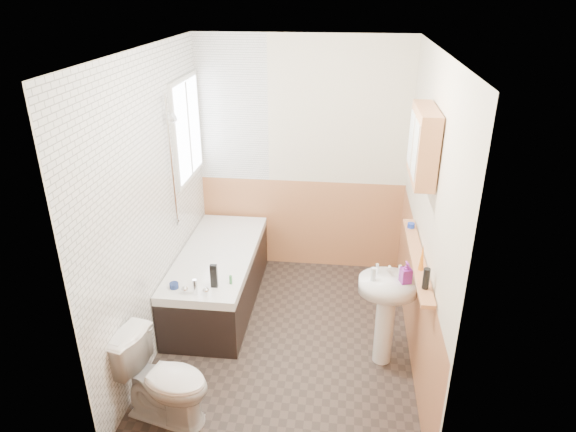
% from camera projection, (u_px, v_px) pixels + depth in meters
% --- Properties ---
extents(floor, '(2.80, 2.80, 0.00)m').
position_uv_depth(floor, '(286.00, 338.00, 4.63)').
color(floor, '#2E2520').
rests_on(floor, ground).
extents(ceiling, '(2.80, 2.80, 0.00)m').
position_uv_depth(ceiling, '(286.00, 50.00, 3.60)').
color(ceiling, white).
rests_on(ceiling, ground).
extents(wall_back, '(2.20, 0.02, 2.50)m').
position_uv_depth(wall_back, '(302.00, 158.00, 5.39)').
color(wall_back, beige).
rests_on(wall_back, ground).
extents(wall_front, '(2.20, 0.02, 2.50)m').
position_uv_depth(wall_front, '(255.00, 315.00, 2.84)').
color(wall_front, beige).
rests_on(wall_front, ground).
extents(wall_left, '(0.02, 2.80, 2.50)m').
position_uv_depth(wall_left, '(153.00, 206.00, 4.23)').
color(wall_left, beige).
rests_on(wall_left, ground).
extents(wall_right, '(0.02, 2.80, 2.50)m').
position_uv_depth(wall_right, '(427.00, 219.00, 4.00)').
color(wall_right, beige).
rests_on(wall_right, ground).
extents(wainscot_right, '(0.01, 2.80, 1.00)m').
position_uv_depth(wainscot_right, '(414.00, 300.00, 4.31)').
color(wainscot_right, tan).
rests_on(wainscot_right, wall_right).
extents(wainscot_front, '(2.20, 0.01, 1.00)m').
position_uv_depth(wainscot_front, '(259.00, 414.00, 3.17)').
color(wainscot_front, tan).
rests_on(wainscot_front, wall_front).
extents(wainscot_back, '(2.20, 0.01, 1.00)m').
position_uv_depth(wainscot_back, '(301.00, 223.00, 5.68)').
color(wainscot_back, tan).
rests_on(wainscot_back, wall_back).
extents(tile_cladding_left, '(0.01, 2.80, 2.50)m').
position_uv_depth(tile_cladding_left, '(155.00, 206.00, 4.23)').
color(tile_cladding_left, white).
rests_on(tile_cladding_left, wall_left).
extents(tile_return_back, '(0.75, 0.01, 1.50)m').
position_uv_depth(tile_return_back, '(232.00, 109.00, 5.24)').
color(tile_return_back, white).
rests_on(tile_return_back, wall_back).
extents(window, '(0.03, 0.79, 0.99)m').
position_uv_depth(window, '(188.00, 129.00, 4.92)').
color(window, white).
rests_on(window, wall_left).
extents(bathtub, '(0.70, 1.68, 0.71)m').
position_uv_depth(bathtub, '(219.00, 276.00, 5.05)').
color(bathtub, black).
rests_on(bathtub, floor).
extents(shower_riser, '(0.10, 0.08, 1.20)m').
position_uv_depth(shower_riser, '(172.00, 152.00, 4.42)').
color(shower_riser, silver).
rests_on(shower_riser, wall_left).
extents(toilet, '(0.77, 0.55, 0.68)m').
position_uv_depth(toilet, '(164.00, 380.00, 3.67)').
color(toilet, white).
rests_on(toilet, floor).
extents(sink, '(0.47, 0.38, 0.91)m').
position_uv_depth(sink, '(386.00, 303.00, 4.14)').
color(sink, white).
rests_on(sink, floor).
extents(pine_shelf, '(0.10, 1.35, 0.03)m').
position_uv_depth(pine_shelf, '(417.00, 257.00, 3.94)').
color(pine_shelf, tan).
rests_on(pine_shelf, wall_right).
extents(medicine_cabinet, '(0.15, 0.59, 0.54)m').
position_uv_depth(medicine_cabinet, '(423.00, 145.00, 3.73)').
color(medicine_cabinet, tan).
rests_on(medicine_cabinet, wall_right).
extents(foam_can, '(0.05, 0.05, 0.15)m').
position_uv_depth(foam_can, '(426.00, 279.00, 3.49)').
color(foam_can, black).
rests_on(foam_can, pine_shelf).
extents(green_bottle, '(0.05, 0.05, 0.21)m').
position_uv_depth(green_bottle, '(422.00, 257.00, 3.70)').
color(green_bottle, orange).
rests_on(green_bottle, pine_shelf).
extents(black_jar, '(0.08, 0.08, 0.04)m').
position_uv_depth(black_jar, '(411.00, 225.00, 4.38)').
color(black_jar, '#19339E').
rests_on(black_jar, pine_shelf).
extents(soap_bottle, '(0.13, 0.19, 0.08)m').
position_uv_depth(soap_bottle, '(405.00, 278.00, 3.98)').
color(soap_bottle, purple).
rests_on(soap_bottle, sink).
extents(clear_bottle, '(0.05, 0.05, 0.11)m').
position_uv_depth(clear_bottle, '(373.00, 274.00, 4.00)').
color(clear_bottle, silver).
rests_on(clear_bottle, sink).
extents(blue_gel, '(0.06, 0.04, 0.21)m').
position_uv_depth(blue_gel, '(214.00, 276.00, 4.33)').
color(blue_gel, black).
rests_on(blue_gel, bathtub).
extents(cream_jar, '(0.08, 0.08, 0.05)m').
position_uv_depth(cream_jar, '(174.00, 286.00, 4.34)').
color(cream_jar, navy).
rests_on(cream_jar, bathtub).
extents(orange_bottle, '(0.03, 0.03, 0.08)m').
position_uv_depth(orange_bottle, '(231.00, 280.00, 4.40)').
color(orange_bottle, '#388447').
rests_on(orange_bottle, bathtub).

